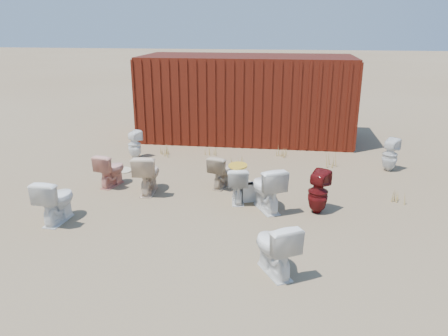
# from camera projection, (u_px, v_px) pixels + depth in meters

# --- Properties ---
(ground) EXTENTS (100.00, 100.00, 0.00)m
(ground) POSITION_uv_depth(u_px,v_px,m) (219.00, 205.00, 8.27)
(ground) COLOR brown
(ground) RESTS_ON ground
(shipping_container) EXTENTS (6.00, 2.40, 2.40)m
(shipping_container) POSITION_uv_depth(u_px,v_px,m) (247.00, 98.00, 12.77)
(shipping_container) COLOR #51160D
(shipping_container) RESTS_ON ground
(toilet_front_a) EXTENTS (0.50, 0.82, 0.80)m
(toilet_front_a) POSITION_uv_depth(u_px,v_px,m) (56.00, 200.00, 7.49)
(toilet_front_a) COLOR white
(toilet_front_a) RESTS_ON ground
(toilet_front_pink) EXTENTS (0.56, 0.78, 0.72)m
(toilet_front_pink) POSITION_uv_depth(u_px,v_px,m) (111.00, 169.00, 9.17)
(toilet_front_pink) COLOR #DF9381
(toilet_front_pink) RESTS_ON ground
(toilet_front_c) EXTENTS (0.81, 0.96, 0.85)m
(toilet_front_c) POSITION_uv_depth(u_px,v_px,m) (267.00, 188.00, 7.97)
(toilet_front_c) COLOR white
(toilet_front_c) RESTS_ON ground
(toilet_front_maroon) EXTENTS (0.49, 0.50, 0.80)m
(toilet_front_maroon) POSITION_uv_depth(u_px,v_px,m) (318.00, 192.00, 7.84)
(toilet_front_maroon) COLOR #5D0F10
(toilet_front_maroon) RESTS_ON ground
(toilet_front_e) EXTENTS (0.77, 0.89, 0.79)m
(toilet_front_e) POSITION_uv_depth(u_px,v_px,m) (275.00, 247.00, 5.94)
(toilet_front_e) COLOR white
(toilet_front_e) RESTS_ON ground
(toilet_back_a) EXTENTS (0.44, 0.44, 0.71)m
(toilet_back_a) POSITION_uv_depth(u_px,v_px,m) (135.00, 144.00, 11.06)
(toilet_back_a) COLOR white
(toilet_back_a) RESTS_ON ground
(toilet_back_beige_left) EXTENTS (0.52, 0.83, 0.82)m
(toilet_back_beige_left) POSITION_uv_depth(u_px,v_px,m) (147.00, 173.00, 8.79)
(toilet_back_beige_left) COLOR beige
(toilet_back_beige_left) RESTS_ON ground
(toilet_back_beige_right) EXTENTS (0.59, 0.78, 0.70)m
(toilet_back_beige_right) POSITION_uv_depth(u_px,v_px,m) (222.00, 171.00, 9.11)
(toilet_back_beige_right) COLOR #C0AA8C
(toilet_back_beige_right) RESTS_ON ground
(toilet_back_yellowlid) EXTENTS (0.50, 0.75, 0.71)m
(toilet_back_yellowlid) POSITION_uv_depth(u_px,v_px,m) (238.00, 184.00, 8.36)
(toilet_back_yellowlid) COLOR silver
(toilet_back_yellowlid) RESTS_ON ground
(toilet_back_e) EXTENTS (0.49, 0.49, 0.77)m
(toilet_back_e) POSITION_uv_depth(u_px,v_px,m) (390.00, 155.00, 10.10)
(toilet_back_e) COLOR white
(toilet_back_e) RESTS_ON ground
(yellow_lid) EXTENTS (0.36, 0.45, 0.02)m
(yellow_lid) POSITION_uv_depth(u_px,v_px,m) (238.00, 166.00, 8.24)
(yellow_lid) COLOR gold
(yellow_lid) RESTS_ON toilet_back_yellowlid
(loose_tank) EXTENTS (0.54, 0.37, 0.35)m
(loose_tank) POSITION_uv_depth(u_px,v_px,m) (254.00, 192.00, 8.47)
(loose_tank) COLOR silver
(loose_tank) RESTS_ON ground
(loose_lid_near) EXTENTS (0.46, 0.55, 0.02)m
(loose_lid_near) POSITION_uv_depth(u_px,v_px,m) (245.00, 184.00, 9.32)
(loose_lid_near) COLOR tan
(loose_lid_near) RESTS_ON ground
(loose_lid_far) EXTENTS (0.53, 0.58, 0.02)m
(loose_lid_far) POSITION_uv_depth(u_px,v_px,m) (124.00, 170.00, 10.20)
(loose_lid_far) COLOR #C7B790
(loose_lid_far) RESTS_ON ground
(weed_clump_a) EXTENTS (0.36, 0.36, 0.26)m
(weed_clump_a) POSITION_uv_depth(u_px,v_px,m) (163.00, 151.00, 11.35)
(weed_clump_a) COLOR olive
(weed_clump_a) RESTS_ON ground
(weed_clump_b) EXTENTS (0.32, 0.32, 0.30)m
(weed_clump_b) POSITION_uv_depth(u_px,v_px,m) (237.00, 162.00, 10.31)
(weed_clump_b) COLOR olive
(weed_clump_b) RESTS_ON ground
(weed_clump_c) EXTENTS (0.36, 0.36, 0.34)m
(weed_clump_c) POSITION_uv_depth(u_px,v_px,m) (330.00, 159.00, 10.51)
(weed_clump_c) COLOR olive
(weed_clump_c) RESTS_ON ground
(weed_clump_d) EXTENTS (0.30, 0.30, 0.23)m
(weed_clump_d) POSITION_uv_depth(u_px,v_px,m) (211.00, 150.00, 11.44)
(weed_clump_d) COLOR olive
(weed_clump_d) RESTS_ON ground
(weed_clump_e) EXTENTS (0.34, 0.34, 0.26)m
(weed_clump_e) POSITION_uv_depth(u_px,v_px,m) (280.00, 151.00, 11.28)
(weed_clump_e) COLOR olive
(weed_clump_e) RESTS_ON ground
(weed_clump_f) EXTENTS (0.28, 0.28, 0.26)m
(weed_clump_f) POSITION_uv_depth(u_px,v_px,m) (399.00, 196.00, 8.38)
(weed_clump_f) COLOR olive
(weed_clump_f) RESTS_ON ground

